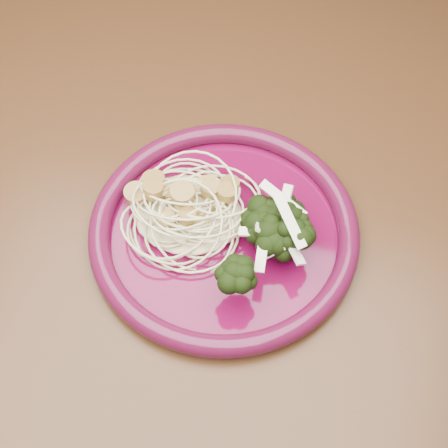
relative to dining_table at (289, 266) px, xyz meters
name	(u,v)px	position (x,y,z in m)	size (l,w,h in m)	color
dining_table	(289,266)	(0.00, 0.00, 0.00)	(1.20, 0.80, 0.75)	#472814
dinner_plate	(224,230)	(-0.07, -0.04, 0.11)	(0.32, 0.32, 0.02)	#530629
spaghetti_pile	(187,209)	(-0.11, -0.03, 0.12)	(0.11, 0.10, 0.03)	beige
scallop_cluster	(186,191)	(-0.11, -0.03, 0.15)	(0.11, 0.11, 0.04)	#AD8A43
broccoli_pile	(271,238)	(-0.02, -0.05, 0.13)	(0.08, 0.14, 0.05)	black
onion_garnish	(273,221)	(-0.02, -0.05, 0.16)	(0.06, 0.09, 0.05)	white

